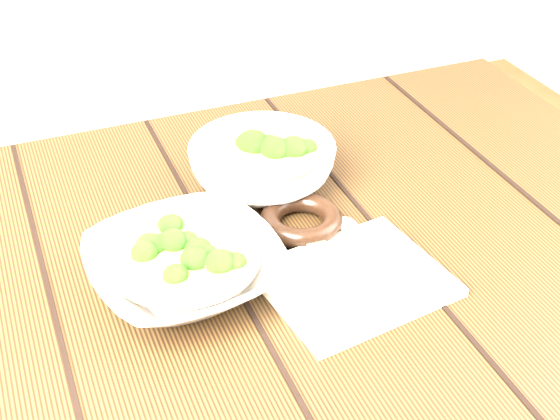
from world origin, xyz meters
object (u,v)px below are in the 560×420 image
object	(u,v)px
trivet	(301,220)
table	(248,342)
soup_bowl_back	(262,164)
napkin	(354,281)
soup_bowl_front	(185,267)

from	to	relation	value
trivet	table	bearing A→B (deg)	-152.05
soup_bowl_back	napkin	bearing A→B (deg)	-84.56
napkin	soup_bowl_front	bearing A→B (deg)	150.65
table	napkin	distance (m)	0.18
table	soup_bowl_front	world-z (taller)	soup_bowl_front
table	trivet	xyz separation A→B (m)	(0.09, 0.05, 0.13)
soup_bowl_front	napkin	world-z (taller)	soup_bowl_front
soup_bowl_front	trivet	size ratio (longest dim) A/B	2.28
soup_bowl_front	soup_bowl_back	distance (m)	0.23
soup_bowl_front	napkin	bearing A→B (deg)	-21.29
trivet	napkin	distance (m)	0.12
trivet	napkin	size ratio (longest dim) A/B	0.53
soup_bowl_back	trivet	bearing A→B (deg)	-85.44
soup_bowl_back	trivet	xyz separation A→B (m)	(0.01, -0.11, -0.02)
table	soup_bowl_back	size ratio (longest dim) A/B	5.42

